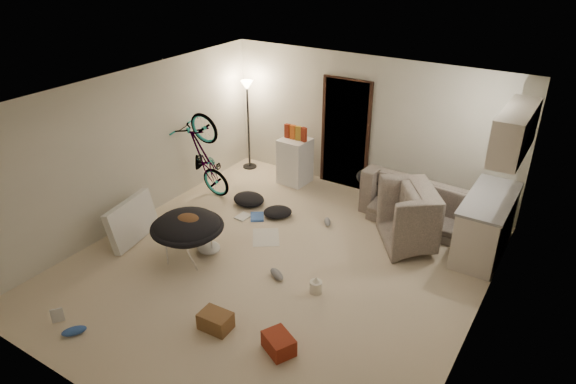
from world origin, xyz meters
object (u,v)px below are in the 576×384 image
Objects in this scene: sofa at (423,204)px; juicer at (316,286)px; tv_box at (132,221)px; saucer_chair at (188,233)px; floor_lamp at (248,106)px; drink_case_b at (279,343)px; bicycle at (206,174)px; kitchen_counter at (485,226)px; armchair at (430,223)px; drink_case_a at (216,321)px; mini_fridge at (295,161)px.

juicer is at bearing 82.32° from sofa.
saucer_chair is at bearing -7.51° from tv_box.
floor_lamp is 4.84× the size of drink_case_b.
sofa is at bearing -69.21° from bicycle.
kitchen_counter is 0.89× the size of bicycle.
sofa is 0.75m from armchair.
floor_lamp reaches higher than kitchen_counter.
juicer reaches higher than drink_case_b.
armchair is 1.08× the size of tv_box.
drink_case_a is (1.29, -0.97, -0.34)m from saucer_chair.
armchair is 3.67m from saucer_chair.
drink_case_b is (-0.38, -3.86, -0.18)m from sofa.
drink_case_a is at bearing 76.46° from sofa.
kitchen_counter is 2.79m from juicer.
armchair is at bearing -163.76° from kitchen_counter.
drink_case_a is at bearing 119.04° from armchair.
armchair is 4.62m from tv_box.
bicycle is 1.91× the size of mini_fridge.
juicer is at bearing -126.25° from kitchen_counter.
mini_fridge is (1.06, 1.37, -0.00)m from bicycle.
bicycle is 2.04m from saucer_chair.
mini_fridge reaches higher than tv_box.
bicycle is 3.62m from drink_case_a.
armchair is at bearing 39.00° from saucer_chair.
sofa is 8.20× the size of juicer.
drink_case_b is 1.53× the size of juicer.
armchair is at bearing 104.80° from drink_case_b.
kitchen_counter is 1.19m from sofa.
floor_lamp is 4.47m from juicer.
sofa is 3.88m from drink_case_b.
floor_lamp is 3.88m from sofa.
drink_case_a is at bearing -146.75° from drink_case_b.
armchair is at bearing 20.33° from tv_box.
mini_fridge is at bearing -36.06° from bicycle.
kitchen_counter is 4.41m from saucer_chair.
floor_lamp is 5.41m from drink_case_b.
sofa is 4.74m from tv_box.
mini_fridge is 4.28m from drink_case_a.
kitchen_counter is at bearing -4.65° from mini_fridge.
sofa is 5.19× the size of drink_case_a.
sofa reaches higher than juicer.
drink_case_a is at bearing -123.62° from kitchen_counter.
mini_fridge is 0.83× the size of saucer_chair.
drink_case_a is 1.03× the size of drink_case_b.
juicer is at bearing 8.61° from saucer_chair.
sofa is at bearing 1.65° from mini_fridge.
drink_case_b is at bearing -22.23° from saucer_chair.
floor_lamp is at bearing 5.46° from bicycle.
juicer is at bearing -112.98° from bicycle.
bicycle is 4.36× the size of drink_case_a.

